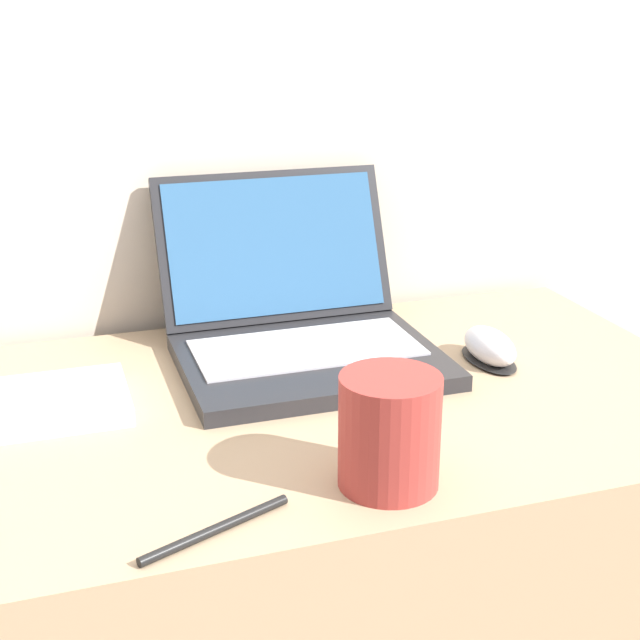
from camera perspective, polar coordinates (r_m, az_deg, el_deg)
laptop at (r=1.14m, az=-1.42°, el=-0.04°), size 0.32×0.33×0.21m
drink_cup at (r=0.84m, az=4.47°, el=-7.00°), size 0.10×0.10×0.11m
computer_mouse at (r=1.15m, az=10.80°, el=-1.75°), size 0.05×0.11×0.04m
pen at (r=0.79m, az=-6.66°, el=-13.15°), size 0.14×0.07×0.01m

